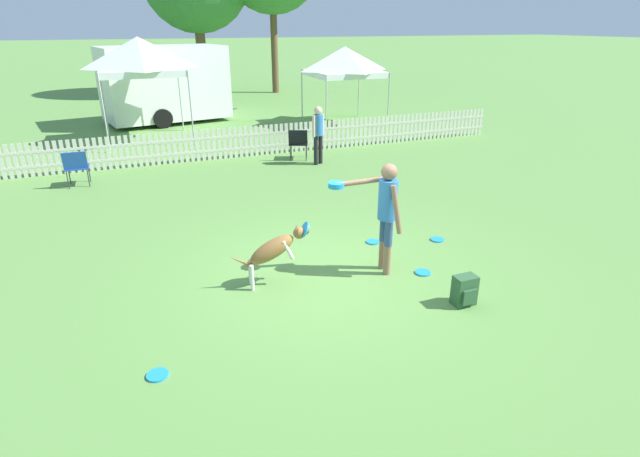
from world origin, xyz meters
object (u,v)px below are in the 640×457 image
(leaping_dog, at_px, (274,249))
(folding_chair_blue_left, at_px, (298,141))
(frisbee_far_scatter, at_px, (157,375))
(equipment_trailer, at_px, (164,83))
(handler_person, at_px, (384,206))
(frisbee_midfield, at_px, (423,273))
(folding_chair_center, at_px, (76,165))
(spectator_standing, at_px, (318,130))
(canopy_tent_secondary, at_px, (344,62))
(canopy_tent_main, at_px, (139,56))
(frisbee_near_dog, at_px, (373,242))
(frisbee_near_handler, at_px, (437,240))
(backpack_on_grass, at_px, (465,291))

(leaping_dog, relative_size, folding_chair_blue_left, 1.38)
(leaping_dog, height_order, frisbee_far_scatter, leaping_dog)
(equipment_trailer, bearing_deg, handler_person, -94.46)
(frisbee_midfield, bearing_deg, folding_chair_blue_left, 85.72)
(leaping_dog, height_order, folding_chair_center, leaping_dog)
(folding_chair_blue_left, bearing_deg, spectator_standing, 140.70)
(canopy_tent_secondary, bearing_deg, canopy_tent_main, -177.29)
(frisbee_far_scatter, bearing_deg, folding_chair_blue_left, 60.82)
(folding_chair_center, bearing_deg, spectator_standing, 178.82)
(frisbee_far_scatter, bearing_deg, canopy_tent_secondary, 57.73)
(handler_person, xyz_separation_m, equipment_trailer, (-1.61, 14.01, 0.37))
(frisbee_near_dog, distance_m, frisbee_far_scatter, 4.42)
(handler_person, xyz_separation_m, frisbee_far_scatter, (-3.42, -1.27, -1.05))
(frisbee_far_scatter, height_order, equipment_trailer, equipment_trailer)
(frisbee_near_handler, height_order, frisbee_midfield, same)
(backpack_on_grass, relative_size, canopy_tent_secondary, 0.15)
(backpack_on_grass, xyz_separation_m, folding_chair_blue_left, (0.52, 8.06, 0.30))
(frisbee_midfield, xyz_separation_m, folding_chair_blue_left, (0.53, 7.09, 0.50))
(handler_person, bearing_deg, frisbee_midfield, -111.50)
(frisbee_near_handler, xyz_separation_m, equipment_trailer, (-3.08, 13.35, 1.42))
(frisbee_near_dog, height_order, canopy_tent_secondary, canopy_tent_secondary)
(folding_chair_center, height_order, canopy_tent_secondary, canopy_tent_secondary)
(folding_chair_blue_left, height_order, canopy_tent_main, canopy_tent_main)
(frisbee_near_handler, relative_size, spectator_standing, 0.16)
(folding_chair_blue_left, xyz_separation_m, canopy_tent_main, (-3.62, 4.04, 2.07))
(handler_person, xyz_separation_m, frisbee_near_handler, (1.47, 0.66, -1.05))
(handler_person, height_order, leaping_dog, handler_person)
(canopy_tent_main, distance_m, spectator_standing, 6.35)
(backpack_on_grass, height_order, folding_chair_center, folding_chair_center)
(leaping_dog, height_order, canopy_tent_main, canopy_tent_main)
(frisbee_near_handler, relative_size, frisbee_far_scatter, 1.00)
(frisbee_midfield, height_order, spectator_standing, spectator_standing)
(folding_chair_center, relative_size, canopy_tent_secondary, 0.31)
(folding_chair_blue_left, xyz_separation_m, folding_chair_center, (-5.53, -0.39, -0.00))
(handler_person, relative_size, equipment_trailer, 0.32)
(frisbee_near_dog, bearing_deg, frisbee_far_scatter, -149.12)
(canopy_tent_secondary, bearing_deg, handler_person, -111.67)
(frisbee_near_handler, xyz_separation_m, folding_chair_center, (-5.92, 5.73, 0.49))
(leaping_dog, distance_m, folding_chair_blue_left, 7.10)
(frisbee_far_scatter, relative_size, folding_chair_center, 0.28)
(backpack_on_grass, bearing_deg, canopy_tent_secondary, 72.71)
(spectator_standing, bearing_deg, canopy_tent_secondary, -146.94)
(frisbee_near_dog, relative_size, folding_chair_center, 0.28)
(handler_person, bearing_deg, leaping_dog, 90.37)
(frisbee_near_handler, bearing_deg, frisbee_far_scatter, -158.41)
(canopy_tent_main, bearing_deg, spectator_standing, -49.74)
(frisbee_near_handler, relative_size, canopy_tent_main, 0.08)
(frisbee_near_dog, xyz_separation_m, spectator_standing, (1.04, 5.15, 0.90))
(handler_person, bearing_deg, folding_chair_blue_left, -1.33)
(frisbee_far_scatter, distance_m, folding_chair_center, 7.75)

